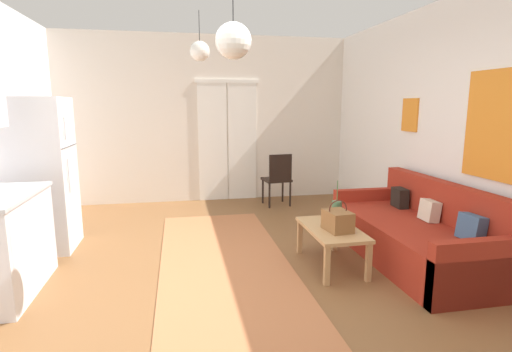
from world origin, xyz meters
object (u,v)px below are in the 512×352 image
at_px(refrigerator, 42,175).
at_px(couch, 417,236).
at_px(bamboo_vase, 337,212).
at_px(accent_chair, 278,177).
at_px(pendant_lamp_near, 233,41).
at_px(coffee_table, 332,233).
at_px(handbag, 338,221).
at_px(pendant_lamp_far, 200,51).

bearing_deg(refrigerator, couch, -15.98).
distance_m(bamboo_vase, accent_chair, 2.39).
bearing_deg(pendant_lamp_near, accent_chair, 70.21).
bearing_deg(coffee_table, handbag, -80.79).
relative_size(refrigerator, accent_chair, 2.00).
relative_size(bamboo_vase, refrigerator, 0.26).
bearing_deg(handbag, pendant_lamp_far, 126.23).
xyz_separation_m(couch, coffee_table, (-0.96, 0.02, 0.09)).
distance_m(coffee_table, pendant_lamp_far, 2.78).
relative_size(couch, pendant_lamp_far, 3.40).
bearing_deg(coffee_table, refrigerator, 159.67).
bearing_deg(bamboo_vase, accent_chair, 90.70).
bearing_deg(pendant_lamp_near, couch, 18.90).
relative_size(refrigerator, pendant_lamp_near, 2.08).
bearing_deg(coffee_table, accent_chair, 88.34).
bearing_deg(pendant_lamp_far, refrigerator, -166.53).
xyz_separation_m(coffee_table, pendant_lamp_near, (-1.10, -0.73, 1.74)).
distance_m(couch, accent_chair, 2.70).
bearing_deg(pendant_lamp_far, couch, -36.17).
distance_m(coffee_table, pendant_lamp_near, 2.18).
bearing_deg(handbag, coffee_table, 99.21).
distance_m(couch, pendant_lamp_near, 2.84).
bearing_deg(coffee_table, pendant_lamp_near, -146.47).
height_order(handbag, pendant_lamp_near, pendant_lamp_near).
height_order(coffee_table, accent_chair, accent_chair).
distance_m(pendant_lamp_near, pendant_lamp_far, 2.30).
distance_m(coffee_table, handbag, 0.19).
relative_size(coffee_table, accent_chair, 1.05).
relative_size(couch, handbag, 6.60).
relative_size(handbag, pendant_lamp_far, 0.52).
relative_size(couch, coffee_table, 2.30).
xyz_separation_m(handbag, pendant_lamp_near, (-1.11, -0.62, 1.58)).
bearing_deg(coffee_table, bamboo_vase, 52.77).
distance_m(bamboo_vase, refrigerator, 3.31).
relative_size(coffee_table, pendant_lamp_near, 1.09).
bearing_deg(refrigerator, accent_chair, 24.23).
bearing_deg(pendant_lamp_far, coffee_table, -52.42).
height_order(coffee_table, handbag, handbag).
bearing_deg(handbag, couch, 4.86).
bearing_deg(pendant_lamp_far, bamboo_vase, -47.58).
bearing_deg(bamboo_vase, pendant_lamp_near, -144.31).
height_order(couch, handbag, couch).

